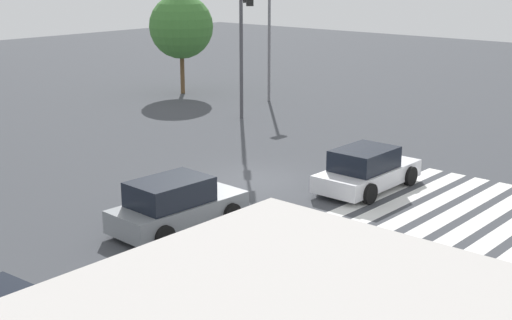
% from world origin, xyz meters
% --- Properties ---
extents(ground_plane, '(109.26, 109.26, 0.00)m').
position_xyz_m(ground_plane, '(0.00, 0.00, 0.00)').
color(ground_plane, '#3D3F44').
extents(crosswalk_markings, '(11.69, 7.25, 0.01)m').
position_xyz_m(crosswalk_markings, '(0.00, -7.62, 0.00)').
color(crosswalk_markings, silver).
rests_on(crosswalk_markings, ground_plane).
extents(traffic_signal_mast, '(5.87, 5.87, 7.32)m').
position_xyz_m(traffic_signal_mast, '(6.15, 6.15, 5.46)').
color(traffic_signal_mast, '#47474C').
rests_on(traffic_signal_mast, ground_plane).
extents(car_1, '(4.41, 2.11, 1.54)m').
position_xyz_m(car_1, '(1.87, -3.60, 0.72)').
color(car_1, silver).
rests_on(car_1, ground_plane).
extents(car_2, '(4.36, 2.19, 1.60)m').
position_xyz_m(car_2, '(-5.28, -1.41, 0.75)').
color(car_2, gray).
rests_on(car_2, ground_plane).
extents(street_light_pole_a, '(0.80, 0.36, 7.57)m').
position_xyz_m(street_light_pole_a, '(12.73, 10.13, 4.57)').
color(street_light_pole_a, slate).
rests_on(street_light_pole_a, ground_plane).
extents(tree_corner_b, '(3.92, 3.92, 6.09)m').
position_xyz_m(tree_corner_b, '(11.17, 15.86, 4.13)').
color(tree_corner_b, brown).
rests_on(tree_corner_b, ground_plane).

